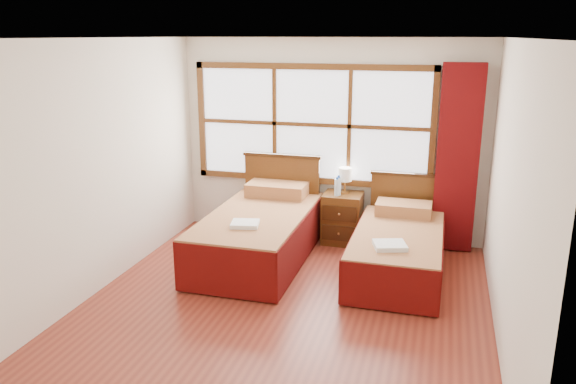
# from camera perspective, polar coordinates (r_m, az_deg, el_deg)

# --- Properties ---
(floor) EXTENTS (4.50, 4.50, 0.00)m
(floor) POSITION_cam_1_polar(r_m,az_deg,el_deg) (5.71, -0.50, -11.72)
(floor) COLOR maroon
(floor) RESTS_ON ground
(ceiling) EXTENTS (4.50, 4.50, 0.00)m
(ceiling) POSITION_cam_1_polar(r_m,az_deg,el_deg) (5.07, -0.57, 15.38)
(ceiling) COLOR white
(ceiling) RESTS_ON wall_back
(wall_back) EXTENTS (4.00, 0.00, 4.00)m
(wall_back) POSITION_cam_1_polar(r_m,az_deg,el_deg) (7.38, 4.37, 5.27)
(wall_back) COLOR silver
(wall_back) RESTS_ON floor
(wall_left) EXTENTS (0.00, 4.50, 4.50)m
(wall_left) POSITION_cam_1_polar(r_m,az_deg,el_deg) (6.09, -18.92, 2.24)
(wall_left) COLOR silver
(wall_left) RESTS_ON floor
(wall_right) EXTENTS (0.00, 4.50, 4.50)m
(wall_right) POSITION_cam_1_polar(r_m,az_deg,el_deg) (5.08, 21.69, -0.61)
(wall_right) COLOR silver
(wall_right) RESTS_ON floor
(window) EXTENTS (3.16, 0.06, 1.56)m
(window) POSITION_cam_1_polar(r_m,az_deg,el_deg) (7.36, 2.42, 6.86)
(window) COLOR white
(window) RESTS_ON wall_back
(curtain) EXTENTS (0.50, 0.16, 2.30)m
(curtain) POSITION_cam_1_polar(r_m,az_deg,el_deg) (7.13, 16.84, 3.21)
(curtain) COLOR #5E090B
(curtain) RESTS_ON wall_back
(bed_left) EXTENTS (1.13, 2.19, 1.10)m
(bed_left) POSITION_cam_1_polar(r_m,az_deg,el_deg) (6.80, -2.84, -4.04)
(bed_left) COLOR #361D0B
(bed_left) RESTS_ON floor
(bed_right) EXTENTS (0.98, 2.00, 0.95)m
(bed_right) POSITION_cam_1_polar(r_m,az_deg,el_deg) (6.51, 11.11, -5.65)
(bed_right) COLOR #361D0B
(bed_right) RESTS_ON floor
(nightstand) EXTENTS (0.49, 0.48, 0.66)m
(nightstand) POSITION_cam_1_polar(r_m,az_deg,el_deg) (7.33, 5.54, -2.66)
(nightstand) COLOR #573113
(nightstand) RESTS_ON floor
(towels_left) EXTENTS (0.35, 0.32, 0.05)m
(towels_left) POSITION_cam_1_polar(r_m,az_deg,el_deg) (6.23, -4.39, -3.25)
(towels_left) COLOR white
(towels_left) RESTS_ON bed_left
(towels_right) EXTENTS (0.39, 0.36, 0.05)m
(towels_right) POSITION_cam_1_polar(r_m,az_deg,el_deg) (5.91, 10.30, -5.36)
(towels_right) COLOR white
(towels_right) RESTS_ON bed_right
(lamp) EXTENTS (0.17, 0.17, 0.33)m
(lamp) POSITION_cam_1_polar(r_m,az_deg,el_deg) (7.22, 5.82, 1.71)
(lamp) COLOR #B67E3A
(lamp) RESTS_ON nightstand
(bottle_near) EXTENTS (0.07, 0.07, 0.26)m
(bottle_near) POSITION_cam_1_polar(r_m,az_deg,el_deg) (7.16, 5.14, 0.61)
(bottle_near) COLOR silver
(bottle_near) RESTS_ON nightstand
(bottle_far) EXTENTS (0.06, 0.06, 0.24)m
(bottle_far) POSITION_cam_1_polar(r_m,az_deg,el_deg) (7.13, 4.98, 0.49)
(bottle_far) COLOR silver
(bottle_far) RESTS_ON nightstand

